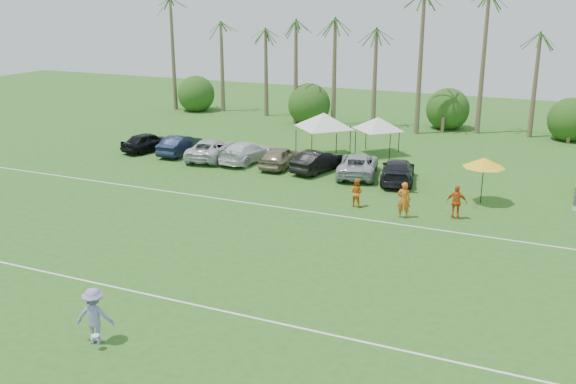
% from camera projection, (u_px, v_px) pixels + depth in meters
% --- Properties ---
extents(ground, '(120.00, 120.00, 0.00)m').
position_uv_depth(ground, '(87.00, 310.00, 24.28)').
color(ground, '#2A5A1B').
rests_on(ground, ground).
extents(field_lines, '(80.00, 12.10, 0.01)m').
position_uv_depth(field_lines, '(198.00, 239.00, 31.26)').
color(field_lines, white).
rests_on(field_lines, ground).
extents(palm_tree_0, '(2.40, 2.40, 8.90)m').
position_uv_depth(palm_tree_0, '(164.00, 35.00, 63.75)').
color(palm_tree_0, brown).
rests_on(palm_tree_0, ground).
extents(palm_tree_1, '(2.40, 2.40, 9.90)m').
position_uv_depth(palm_tree_1, '(207.00, 27.00, 61.55)').
color(palm_tree_1, brown).
rests_on(palm_tree_1, ground).
extents(palm_tree_2, '(2.40, 2.40, 10.90)m').
position_uv_depth(palm_tree_2, '(254.00, 19.00, 59.36)').
color(palm_tree_2, brown).
rests_on(palm_tree_2, ground).
extents(palm_tree_3, '(2.40, 2.40, 11.90)m').
position_uv_depth(palm_tree_3, '(293.00, 9.00, 57.55)').
color(palm_tree_3, brown).
rests_on(palm_tree_3, ground).
extents(palm_tree_4, '(2.40, 2.40, 8.90)m').
position_uv_depth(palm_tree_4, '(334.00, 40.00, 56.77)').
color(palm_tree_4, brown).
rests_on(palm_tree_4, ground).
extents(palm_tree_5, '(2.40, 2.40, 9.90)m').
position_uv_depth(palm_tree_5, '(379.00, 31.00, 54.96)').
color(palm_tree_5, brown).
rests_on(palm_tree_5, ground).
extents(palm_tree_6, '(2.40, 2.40, 10.90)m').
position_uv_depth(palm_tree_6, '(426.00, 21.00, 53.16)').
color(palm_tree_6, brown).
rests_on(palm_tree_6, ground).
extents(palm_tree_7, '(2.40, 2.40, 11.90)m').
position_uv_depth(palm_tree_7, '(476.00, 11.00, 51.35)').
color(palm_tree_7, brown).
rests_on(palm_tree_7, ground).
extents(palm_tree_8, '(2.40, 2.40, 8.90)m').
position_uv_depth(palm_tree_8, '(539.00, 46.00, 50.18)').
color(palm_tree_8, brown).
rests_on(palm_tree_8, ground).
extents(bush_tree_0, '(4.00, 4.00, 4.00)m').
position_uv_depth(bush_tree_0, '(198.00, 93.00, 65.14)').
color(bush_tree_0, brown).
rests_on(bush_tree_0, ground).
extents(bush_tree_1, '(4.00, 4.00, 4.00)m').
position_uv_depth(bush_tree_1, '(317.00, 101.00, 60.11)').
color(bush_tree_1, brown).
rests_on(bush_tree_1, ground).
extents(bush_tree_2, '(4.00, 4.00, 4.00)m').
position_uv_depth(bush_tree_2, '(446.00, 110.00, 55.46)').
color(bush_tree_2, brown).
rests_on(bush_tree_2, ground).
extents(bush_tree_3, '(4.00, 4.00, 4.00)m').
position_uv_depth(bush_tree_3, '(571.00, 119.00, 51.58)').
color(bush_tree_3, brown).
rests_on(bush_tree_3, ground).
extents(sideline_player_a, '(0.81, 0.64, 1.97)m').
position_uv_depth(sideline_player_a, '(404.00, 200.00, 33.97)').
color(sideline_player_a, '#CF5A17').
rests_on(sideline_player_a, ground).
extents(sideline_player_b, '(0.85, 0.69, 1.62)m').
position_uv_depth(sideline_player_b, '(356.00, 193.00, 35.78)').
color(sideline_player_b, orange).
rests_on(sideline_player_b, ground).
extents(sideline_player_c, '(1.11, 0.52, 1.84)m').
position_uv_depth(sideline_player_c, '(457.00, 202.00, 33.82)').
color(sideline_player_c, '#DE5418').
rests_on(sideline_player_c, ground).
extents(canopy_tent_left, '(4.69, 4.69, 3.80)m').
position_uv_depth(canopy_tent_left, '(324.00, 113.00, 45.97)').
color(canopy_tent_left, black).
rests_on(canopy_tent_left, ground).
extents(canopy_tent_right, '(4.00, 4.00, 3.24)m').
position_uv_depth(canopy_tent_right, '(378.00, 117.00, 46.91)').
color(canopy_tent_right, black).
rests_on(canopy_tent_right, ground).
extents(market_umbrella, '(2.39, 2.39, 2.66)m').
position_uv_depth(market_umbrella, '(484.00, 163.00, 35.93)').
color(market_umbrella, black).
rests_on(market_umbrella, ground).
extents(frisbee_player, '(1.47, 1.13, 2.01)m').
position_uv_depth(frisbee_player, '(95.00, 316.00, 21.72)').
color(frisbee_player, '#8880B5').
rests_on(frisbee_player, ground).
extents(parked_car_0, '(2.90, 4.57, 1.45)m').
position_uv_depth(parked_car_0, '(148.00, 142.00, 48.43)').
color(parked_car_0, black).
rests_on(parked_car_0, ground).
extents(parked_car_1, '(1.73, 4.46, 1.45)m').
position_uv_depth(parked_car_1, '(180.00, 145.00, 47.46)').
color(parked_car_1, '#121B32').
rests_on(parked_car_1, ground).
extents(parked_car_2, '(3.33, 5.57, 1.45)m').
position_uv_depth(parked_car_2, '(211.00, 149.00, 46.16)').
color(parked_car_2, silver).
rests_on(parked_car_2, ground).
extents(parked_car_3, '(2.56, 5.19, 1.45)m').
position_uv_depth(parked_car_3, '(247.00, 152.00, 45.33)').
color(parked_car_3, white).
rests_on(parked_car_3, ground).
extents(parked_car_4, '(1.81, 4.29, 1.45)m').
position_uv_depth(parked_car_4, '(280.00, 157.00, 43.96)').
color(parked_car_4, gray).
rests_on(parked_car_4, ground).
extents(parked_car_5, '(2.51, 4.63, 1.45)m').
position_uv_depth(parked_car_5, '(318.00, 161.00, 42.89)').
color(parked_car_5, black).
rests_on(parked_car_5, ground).
extents(parked_car_6, '(3.50, 5.62, 1.45)m').
position_uv_depth(parked_car_6, '(358.00, 165.00, 41.97)').
color(parked_car_6, '#A7ABB3').
rests_on(parked_car_6, ground).
extents(parked_car_7, '(3.02, 5.31, 1.45)m').
position_uv_depth(parked_car_7, '(398.00, 171.00, 40.55)').
color(parked_car_7, black).
rests_on(parked_car_7, ground).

